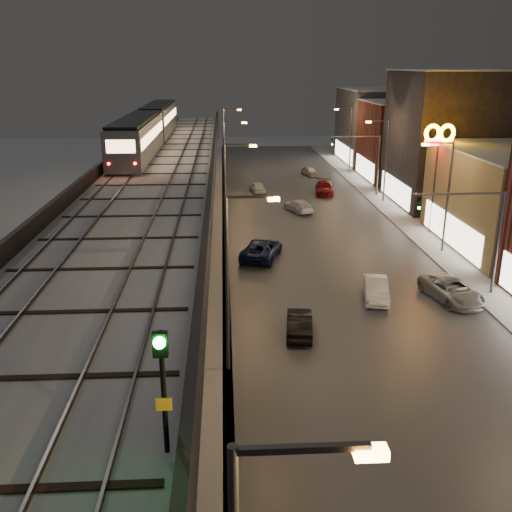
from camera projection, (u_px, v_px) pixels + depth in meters
name	position (u px, v px, depth m)	size (l,w,h in m)	color
road_surface	(319.00, 240.00, 50.03)	(17.00, 120.00, 0.06)	#46474D
sidewalk_right	(431.00, 237.00, 50.55)	(4.00, 120.00, 0.14)	#9FA1A8
under_viaduct_pavement	(164.00, 242.00, 49.30)	(11.00, 120.00, 0.06)	#9FA1A8
elevated_viaduct	(157.00, 186.00, 44.53)	(9.00, 100.00, 6.30)	black
viaduct_trackbed	(156.00, 176.00, 44.40)	(8.40, 100.00, 0.32)	#B2B7C1
viaduct_parapet_streetside	(212.00, 169.00, 44.52)	(0.30, 100.00, 1.10)	black
viaduct_parapet_far	(100.00, 170.00, 44.05)	(0.30, 100.00, 1.10)	black
building_d	(455.00, 139.00, 60.96)	(12.20, 13.20, 14.16)	#222128
building_e	(412.00, 141.00, 74.85)	(12.20, 12.20, 10.16)	maroon
building_f	(383.00, 126.00, 87.93)	(12.20, 16.20, 11.16)	#3C3C3F
streetlight_left_1	(233.00, 272.00, 27.12)	(2.57, 0.28, 9.00)	#38383A
streetlight_left_2	(228.00, 192.00, 44.15)	(2.57, 0.28, 9.00)	#38383A
streetlight_right_2	(445.00, 189.00, 45.08)	(2.56, 0.28, 9.00)	#38383A
streetlight_left_3	(227.00, 157.00, 61.18)	(2.57, 0.28, 9.00)	#38383A
streetlight_right_3	(384.00, 155.00, 62.11)	(2.56, 0.28, 9.00)	#38383A
streetlight_left_4	(226.00, 136.00, 78.21)	(2.57, 0.28, 9.00)	#38383A
streetlight_right_4	(349.00, 136.00, 79.13)	(2.56, 0.28, 9.00)	#38383A
traffic_light_rig_a	(482.00, 230.00, 36.75)	(6.10, 0.34, 7.00)	#38383A
traffic_light_rig_b	(369.00, 158.00, 65.13)	(6.10, 0.34, 7.00)	#38383A
subway_train	(150.00, 127.00, 60.12)	(2.95, 36.22, 3.53)	gray
rail_signal	(162.00, 369.00, 11.69)	(0.34, 0.42, 2.94)	black
car_near_white	(299.00, 324.00, 32.27)	(1.41, 4.05, 1.33)	black
car_mid_silver	(262.00, 250.00, 44.93)	(2.50, 5.42, 1.51)	#0D173A
car_mid_dark	(298.00, 206.00, 59.18)	(1.78, 4.37, 1.27)	white
car_far_white	(257.00, 188.00, 68.08)	(1.52, 3.78, 1.29)	white
car_onc_silver	(376.00, 290.00, 37.10)	(1.46, 4.19, 1.38)	white
car_onc_dark	(452.00, 291.00, 36.88)	(2.37, 5.14, 1.43)	#959595
car_onc_white	(324.00, 188.00, 67.19)	(2.06, 5.07, 1.47)	maroon
car_onc_red	(310.00, 172.00, 78.47)	(1.45, 3.61, 1.23)	#A6A6A6
sign_mcdonalds	(439.00, 146.00, 49.65)	(2.91, 0.70, 9.77)	#38383A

